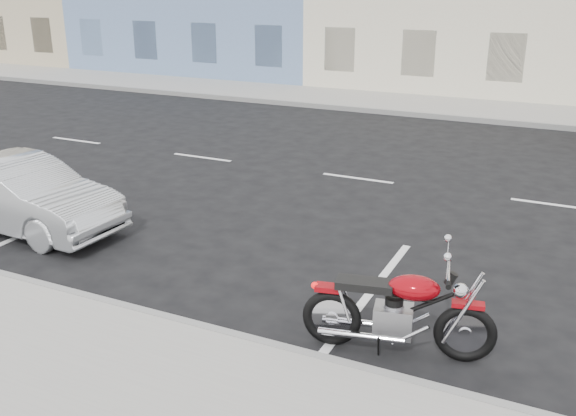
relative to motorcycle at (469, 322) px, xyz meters
The scene contains 5 objects.
ground 6.36m from the motorcycle, 103.79° to the left, with size 120.00×120.00×0.00m, color black.
sidewalk_far 16.23m from the motorcycle, 113.67° to the left, with size 80.00×3.40×0.15m, color gray.
curb_far 14.69m from the motorcycle, 116.33° to the left, with size 80.00×0.12×0.16m, color gray.
motorcycle is the anchor object (origin of this frame).
sedan_silver 7.74m from the motorcycle, behind, with size 1.31×3.76×1.24m, color #A9ADB1.
Camera 1 is at (2.42, -12.68, 4.09)m, focal length 40.00 mm.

